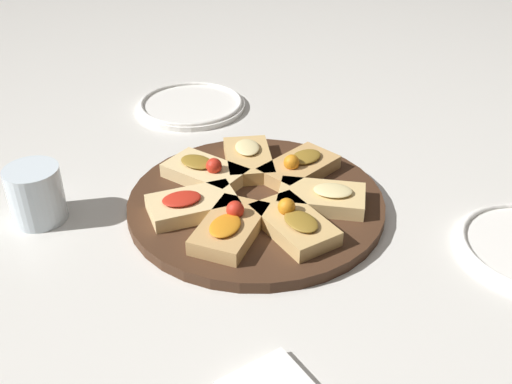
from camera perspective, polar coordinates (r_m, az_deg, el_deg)
name	(u,v)px	position (r m, az deg, el deg)	size (l,w,h in m)	color
ground_plane	(256,208)	(0.93, 0.00, -1.51)	(3.00, 3.00, 0.00)	silver
serving_board	(256,203)	(0.93, 0.00, -1.05)	(0.40, 0.40, 0.02)	#422819
focaccia_slice_0	(322,197)	(0.91, 6.35, -0.52)	(0.15, 0.14, 0.03)	#DBB775
focaccia_slice_1	(299,167)	(0.98, 4.12, 2.39)	(0.09, 0.14, 0.04)	tan
focaccia_slice_2	(248,159)	(1.00, -0.73, 3.18)	(0.15, 0.13, 0.03)	tan
focaccia_slice_3	(205,171)	(0.97, -4.88, 1.96)	(0.14, 0.11, 0.04)	#E5C689
focaccia_slice_4	(192,205)	(0.89, -6.12, -1.20)	(0.11, 0.15, 0.03)	#E5C689
focaccia_slice_5	(230,227)	(0.84, -2.49, -3.32)	(0.13, 0.15, 0.04)	tan
focaccia_slice_6	(294,223)	(0.85, 3.64, -2.97)	(0.14, 0.09, 0.04)	tan
plate_left	(191,104)	(1.26, -6.20, 8.29)	(0.22, 0.22, 0.02)	white
water_glass	(36,194)	(0.95, -20.22, -0.20)	(0.08, 0.08, 0.09)	silver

